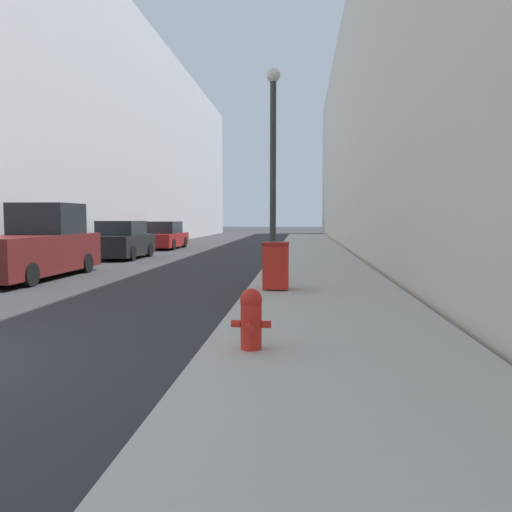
% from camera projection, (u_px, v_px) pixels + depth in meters
% --- Properties ---
extents(sidewalk_right, '(3.64, 60.00, 0.14)m').
position_uv_depth(sidewalk_right, '(313.00, 256.00, 22.70)').
color(sidewalk_right, '#B7B2A8').
rests_on(sidewalk_right, ground).
extents(building_left_glass, '(12.00, 60.00, 14.09)m').
position_uv_depth(building_left_glass, '(55.00, 135.00, 31.58)').
color(building_left_glass, '#BCBCC1').
rests_on(building_left_glass, ground).
extents(building_right_stone, '(12.00, 60.00, 14.54)m').
position_uv_depth(building_right_stone, '(446.00, 125.00, 29.38)').
color(building_right_stone, beige).
rests_on(building_right_stone, ground).
extents(fire_hydrant, '(0.51, 0.40, 0.77)m').
position_uv_depth(fire_hydrant, '(251.00, 317.00, 6.29)').
color(fire_hydrant, red).
rests_on(fire_hydrant, sidewalk_right).
extents(trash_bin, '(0.60, 0.67, 1.10)m').
position_uv_depth(trash_bin, '(276.00, 265.00, 11.62)').
color(trash_bin, red).
rests_on(trash_bin, sidewalk_right).
extents(lamppost, '(0.39, 0.39, 5.74)m').
position_uv_depth(lamppost, '(273.00, 165.00, 13.76)').
color(lamppost, '#2D332D').
rests_on(lamppost, sidewalk_right).
extents(pickup_truck, '(2.03, 5.58, 2.27)m').
position_uv_depth(pickup_truck, '(35.00, 247.00, 15.01)').
color(pickup_truck, '#561919').
rests_on(pickup_truck, ground).
extents(parked_sedan_near, '(1.94, 4.03, 1.68)m').
position_uv_depth(parked_sedan_near, '(122.00, 241.00, 22.19)').
color(parked_sedan_near, black).
rests_on(parked_sedan_near, ground).
extents(parked_sedan_far, '(1.99, 4.66, 1.61)m').
position_uv_depth(parked_sedan_far, '(164.00, 236.00, 29.44)').
color(parked_sedan_far, maroon).
rests_on(parked_sedan_far, ground).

